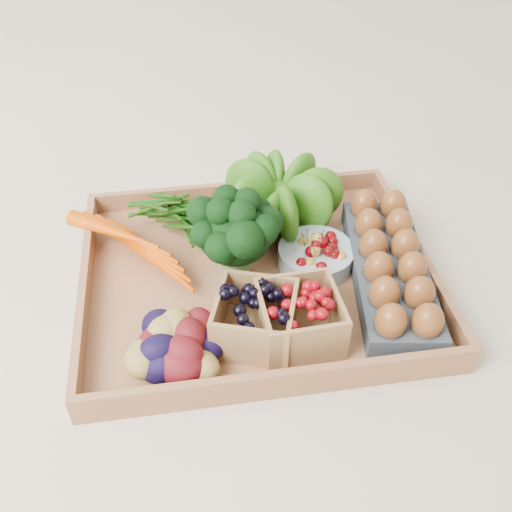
{
  "coord_description": "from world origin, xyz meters",
  "views": [
    {
      "loc": [
        -0.1,
        -0.66,
        0.66
      ],
      "look_at": [
        0.0,
        0.0,
        0.06
      ],
      "focal_mm": 40.0,
      "sensor_mm": 36.0,
      "label": 1
    }
  ],
  "objects": [
    {
      "name": "egg_carton",
      "position": [
        0.21,
        -0.04,
        0.03
      ],
      "size": [
        0.16,
        0.33,
        0.04
      ],
      "primitive_type": "cube",
      "rotation": [
        0.0,
        0.0,
        -0.15
      ],
      "color": "#353A43",
      "rests_on": "tray"
    },
    {
      "name": "lettuce",
      "position": [
        0.06,
        0.13,
        0.08
      ],
      "size": [
        0.14,
        0.14,
        0.14
      ],
      "primitive_type": "sphere",
      "color": "#24540D",
      "rests_on": "tray"
    },
    {
      "name": "ground",
      "position": [
        0.0,
        0.0,
        0.0
      ],
      "size": [
        4.0,
        4.0,
        0.0
      ],
      "primitive_type": "plane",
      "color": "beige",
      "rests_on": "ground"
    },
    {
      "name": "potatoes",
      "position": [
        -0.14,
        -0.15,
        0.06
      ],
      "size": [
        0.15,
        0.15,
        0.09
      ],
      "primitive_type": null,
      "color": "#470B10",
      "rests_on": "tray"
    },
    {
      "name": "carrots",
      "position": [
        -0.18,
        0.07,
        0.04
      ],
      "size": [
        0.19,
        0.13,
        0.04
      ],
      "primitive_type": null,
      "color": "#CC4300",
      "rests_on": "tray"
    },
    {
      "name": "cherry_bowl",
      "position": [
        0.1,
        0.02,
        0.03
      ],
      "size": [
        0.12,
        0.12,
        0.03
      ],
      "primitive_type": "cylinder",
      "color": "#8C9EA5",
      "rests_on": "tray"
    },
    {
      "name": "tray",
      "position": [
        0.0,
        0.0,
        0.01
      ],
      "size": [
        0.55,
        0.45,
        0.01
      ],
      "primitive_type": "cube",
      "color": "#98633F",
      "rests_on": "ground"
    },
    {
      "name": "broccoli",
      "position": [
        -0.03,
        0.01,
        0.07
      ],
      "size": [
        0.15,
        0.15,
        0.12
      ],
      "primitive_type": null,
      "color": "black",
      "rests_on": "tray"
    },
    {
      "name": "punnet_raspberry",
      "position": [
        0.04,
        -0.13,
        0.05
      ],
      "size": [
        0.12,
        0.12,
        0.08
      ],
      "primitive_type": "cube",
      "rotation": [
        0.0,
        0.0,
        0.05
      ],
      "color": "#6C040A",
      "rests_on": "tray"
    },
    {
      "name": "punnet_blackberry",
      "position": [
        -0.02,
        -0.12,
        0.05
      ],
      "size": [
        0.14,
        0.14,
        0.08
      ],
      "primitive_type": "cube",
      "rotation": [
        0.0,
        0.0,
        -0.33
      ],
      "color": "black",
      "rests_on": "tray"
    }
  ]
}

